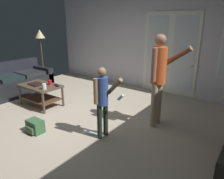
{
  "coord_description": "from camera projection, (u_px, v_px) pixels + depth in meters",
  "views": [
    {
      "loc": [
        2.76,
        -2.52,
        1.84
      ],
      "look_at": [
        0.78,
        0.16,
        0.75
      ],
      "focal_mm": 33.53,
      "sensor_mm": 36.0,
      "label": 1
    }
  ],
  "objects": [
    {
      "name": "cup_by_laptop",
      "position": [
        44.0,
        87.0,
        4.37
      ],
      "size": [
        0.09,
        0.09,
        0.12
      ],
      "primitive_type": "cylinder",
      "color": "white",
      "rests_on": "coffee_table"
    },
    {
      "name": "coffee_table",
      "position": [
        41.0,
        91.0,
        4.72
      ],
      "size": [
        0.94,
        0.59,
        0.48
      ],
      "color": "#4F4131",
      "rests_on": "ground_plane"
    },
    {
      "name": "loose_keyboard",
      "position": [
        95.0,
        133.0,
        3.6
      ],
      "size": [
        0.45,
        0.3,
        0.02
      ],
      "color": "white",
      "rests_on": "ground_plane"
    },
    {
      "name": "cup_near_edge",
      "position": [
        50.0,
        83.0,
        4.67
      ],
      "size": [
        0.08,
        0.08,
        0.11
      ],
      "primitive_type": "cylinder",
      "color": "red",
      "rests_on": "coffee_table"
    },
    {
      "name": "backpack",
      "position": [
        35.0,
        126.0,
        3.61
      ],
      "size": [
        0.3,
        0.23,
        0.23
      ],
      "color": "#37623D",
      "rests_on": "ground_plane"
    },
    {
      "name": "leather_couch",
      "position": [
        7.0,
        84.0,
        5.38
      ],
      "size": [
        0.87,
        2.22,
        0.82
      ],
      "color": "black",
      "rests_on": "ground_plane"
    },
    {
      "name": "floor_lamp",
      "position": [
        40.0,
        38.0,
        6.23
      ],
      "size": [
        0.29,
        0.29,
        1.61
      ],
      "color": "#302D28",
      "rests_on": "ground_plane"
    },
    {
      "name": "dvd_remote_slim",
      "position": [
        57.0,
        85.0,
        4.6
      ],
      "size": [
        0.18,
        0.11,
        0.02
      ],
      "primitive_type": "cube",
      "rotation": [
        0.0,
        0.0,
        -0.35
      ],
      "color": "black",
      "rests_on": "coffee_table"
    },
    {
      "name": "person_adult",
      "position": [
        159.0,
        73.0,
        3.62
      ],
      "size": [
        0.66,
        0.44,
        1.65
      ],
      "color": "tan",
      "rests_on": "ground_plane"
    },
    {
      "name": "ground_plane",
      "position": [
        75.0,
        121.0,
        4.06
      ],
      "size": [
        6.21,
        5.53,
        0.02
      ],
      "primitive_type": "cube",
      "color": "#B5A58F"
    },
    {
      "name": "laptop_closed",
      "position": [
        36.0,
        84.0,
        4.69
      ],
      "size": [
        0.34,
        0.25,
        0.03
      ],
      "primitive_type": "cube",
      "rotation": [
        0.0,
        0.0,
        -0.04
      ],
      "color": "black",
      "rests_on": "coffee_table"
    },
    {
      "name": "person_child",
      "position": [
        103.0,
        97.0,
        3.28
      ],
      "size": [
        0.47,
        0.32,
        1.18
      ],
      "color": "black",
      "rests_on": "ground_plane"
    },
    {
      "name": "wall_back_with_doors",
      "position": [
        148.0,
        42.0,
        5.67
      ],
      "size": [
        6.21,
        0.09,
        2.71
      ],
      "color": "silver",
      "rests_on": "ground_plane"
    }
  ]
}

